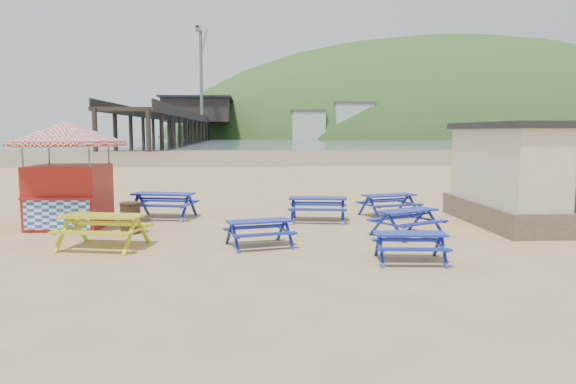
{
  "coord_description": "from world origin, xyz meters",
  "views": [
    {
      "loc": [
        -0.08,
        -15.73,
        2.87
      ],
      "look_at": [
        1.1,
        1.5,
        1.0
      ],
      "focal_mm": 35.0,
      "sensor_mm": 36.0,
      "label": 1
    }
  ],
  "objects": [
    {
      "name": "pier",
      "position": [
        -17.99,
        178.23,
        5.46
      ],
      "size": [
        24.0,
        220.0,
        39.29
      ],
      "color": "black",
      "rests_on": "ground"
    },
    {
      "name": "picnic_table_blue_a",
      "position": [
        -2.94,
        2.98,
        0.42
      ],
      "size": [
        2.28,
        1.98,
        0.84
      ],
      "rotation": [
        0.0,
        0.0,
        -0.21
      ],
      "color": "navy",
      "rests_on": "ground"
    },
    {
      "name": "picnic_table_blue_d",
      "position": [
        0.14,
        -1.89,
        0.33
      ],
      "size": [
        1.87,
        1.66,
        0.67
      ],
      "rotation": [
        0.0,
        0.0,
        0.27
      ],
      "color": "navy",
      "rests_on": "ground"
    },
    {
      "name": "ice_cream_kiosk",
      "position": [
        -5.49,
        1.41,
        2.0
      ],
      "size": [
        3.71,
        3.71,
        3.17
      ],
      "rotation": [
        0.0,
        0.0,
        -0.05
      ],
      "color": "maroon",
      "rests_on": "ground"
    },
    {
      "name": "picnic_table_blue_f",
      "position": [
        4.24,
        -0.76,
        0.37
      ],
      "size": [
        2.2,
        2.07,
        0.73
      ],
      "rotation": [
        0.0,
        0.0,
        0.51
      ],
      "color": "navy",
      "rests_on": "ground"
    },
    {
      "name": "picnic_table_blue_e",
      "position": [
        3.44,
        -3.78,
        0.33
      ],
      "size": [
        1.66,
        1.4,
        0.65
      ],
      "rotation": [
        0.0,
        0.0,
        -0.1
      ],
      "color": "navy",
      "rests_on": "ground"
    },
    {
      "name": "headland_town",
      "position": [
        90.0,
        229.68,
        -9.91
      ],
      "size": [
        264.0,
        144.0,
        108.0
      ],
      "color": "#2D4C1E",
      "rests_on": "ground"
    },
    {
      "name": "picnic_table_yellow",
      "position": [
        -3.7,
        -1.79,
        0.42
      ],
      "size": [
        2.26,
        1.96,
        0.83
      ],
      "rotation": [
        0.0,
        0.0,
        -0.21
      ],
      "color": "#CACB13",
      "rests_on": "ground"
    },
    {
      "name": "wet_sand",
      "position": [
        0.0,
        55.0,
        0.0
      ],
      "size": [
        400.0,
        400.0,
        0.0
      ],
      "primitive_type": "plane",
      "color": "olive",
      "rests_on": "ground"
    },
    {
      "name": "sea",
      "position": [
        0.0,
        170.0,
        0.01
      ],
      "size": [
        400.0,
        400.0,
        0.0
      ],
      "primitive_type": "plane",
      "color": "#42525E",
      "rests_on": "ground"
    },
    {
      "name": "litter_bin",
      "position": [
        -3.45,
        0.19,
        0.45
      ],
      "size": [
        0.6,
        0.6,
        0.88
      ],
      "color": "#341F14",
      "rests_on": "ground"
    },
    {
      "name": "picnic_table_blue_b",
      "position": [
        2.1,
        1.97,
        0.38
      ],
      "size": [
        2.03,
        1.73,
        0.77
      ],
      "rotation": [
        0.0,
        0.0,
        -0.15
      ],
      "color": "navy",
      "rests_on": "ground"
    },
    {
      "name": "picnic_table_blue_c",
      "position": [
        4.63,
        2.83,
        0.37
      ],
      "size": [
        2.13,
        1.9,
        0.75
      ],
      "rotation": [
        0.0,
        0.0,
        0.3
      ],
      "color": "navy",
      "rests_on": "ground"
    },
    {
      "name": "ground",
      "position": [
        0.0,
        0.0,
        0.0
      ],
      "size": [
        400.0,
        400.0,
        0.0
      ],
      "primitive_type": "plane",
      "color": "tan",
      "rests_on": "ground"
    }
  ]
}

